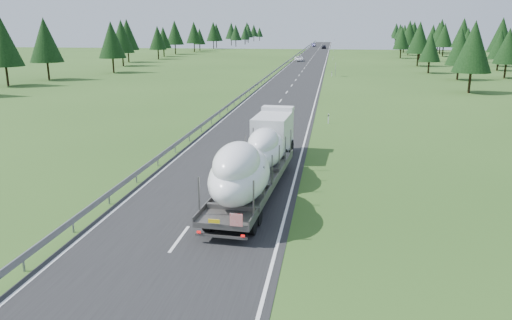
# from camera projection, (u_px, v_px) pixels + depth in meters

# --- Properties ---
(ground) EXTENTS (400.00, 400.00, 0.00)m
(ground) POSITION_uv_depth(u_px,v_px,m) (179.00, 239.00, 23.31)
(ground) COLOR #2A4D19
(ground) RESTS_ON ground
(road_surface) EXTENTS (10.00, 400.00, 0.02)m
(road_surface) POSITION_uv_depth(u_px,v_px,m) (305.00, 68.00, 118.75)
(road_surface) COLOR black
(road_surface) RESTS_ON ground
(guardrail) EXTENTS (0.10, 400.00, 0.76)m
(guardrail) POSITION_uv_depth(u_px,v_px,m) (283.00, 65.00, 119.32)
(guardrail) COLOR slate
(guardrail) RESTS_ON ground
(marker_posts) EXTENTS (0.13, 350.08, 1.00)m
(marker_posts) POSITION_uv_depth(u_px,v_px,m) (333.00, 54.00, 170.15)
(marker_posts) COLOR silver
(marker_posts) RESTS_ON ground
(highway_sign) EXTENTS (0.08, 0.90, 2.60)m
(highway_sign) POSITION_uv_depth(u_px,v_px,m) (336.00, 67.00, 98.14)
(highway_sign) COLOR slate
(highway_sign) RESTS_ON ground
(tree_line_right) EXTENTS (27.60, 352.84, 12.42)m
(tree_line_right) POSITION_uv_depth(u_px,v_px,m) (454.00, 36.00, 139.52)
(tree_line_right) COLOR black
(tree_line_right) RESTS_ON ground
(tree_line_left) EXTENTS (15.28, 353.38, 12.03)m
(tree_line_left) POSITION_uv_depth(u_px,v_px,m) (174.00, 34.00, 162.45)
(tree_line_left) COLOR black
(tree_line_left) RESTS_ON ground
(boat_truck) EXTENTS (3.48, 19.09, 4.12)m
(boat_truck) POSITION_uv_depth(u_px,v_px,m) (257.00, 155.00, 29.94)
(boat_truck) COLOR silver
(boat_truck) RESTS_ON ground
(distant_van) EXTENTS (2.76, 5.38, 1.45)m
(distant_van) POSITION_uv_depth(u_px,v_px,m) (299.00, 59.00, 140.69)
(distant_van) COLOR white
(distant_van) RESTS_ON ground
(distant_car_dark) EXTENTS (2.01, 4.75, 1.60)m
(distant_car_dark) POSITION_uv_depth(u_px,v_px,m) (324.00, 47.00, 218.41)
(distant_car_dark) COLOR black
(distant_car_dark) RESTS_ON ground
(distant_car_blue) EXTENTS (2.14, 4.92, 1.58)m
(distant_car_blue) POSITION_uv_depth(u_px,v_px,m) (314.00, 45.00, 240.91)
(distant_car_blue) COLOR #171741
(distant_car_blue) RESTS_ON ground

